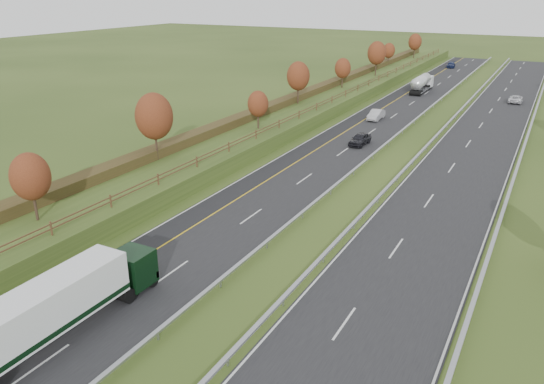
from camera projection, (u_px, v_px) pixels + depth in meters
The scene contains 18 objects.
ground at pixel (409, 144), 73.65m from camera, with size 400.00×400.00×0.00m, color #314518.
near_carriageway at pixel (366, 129), 81.28m from camera, with size 10.50×200.00×0.04m, color black.
far_carriageway at pixel (479, 143), 74.01m from camera, with size 10.50×200.00×0.04m, color black.
hard_shoulder at pixel (343, 127), 82.93m from camera, with size 3.00×200.00×0.04m, color black.
lane_markings at pixel (407, 134), 78.35m from camera, with size 26.75×200.00×0.01m.
embankment_left at pixel (290, 114), 86.65m from camera, with size 12.00×200.00×2.00m, color #314518.
hedge_left at pixel (279, 104), 86.98m from camera, with size 2.20×180.00×1.10m, color #363316.
fence_left at pixel (314, 107), 83.71m from camera, with size 0.12×189.06×1.20m.
median_barrier_near at pixel (403, 130), 78.55m from camera, with size 0.32×200.00×0.71m.
median_barrier_far at pixel (438, 134), 76.31m from camera, with size 0.32×200.00×0.71m.
outer_barrier_far at pixel (525, 145), 71.24m from camera, with size 0.32×200.00×0.71m.
trees_left at pixel (283, 84), 81.79m from camera, with size 6.64×164.30×7.66m.
box_lorry at pixel (50, 311), 31.54m from camera, with size 2.58×16.28×4.06m.
road_tanker at pixel (422, 83), 110.00m from camera, with size 2.40×11.22×3.46m.
car_dark_near at pixel (360, 139), 72.97m from camera, with size 1.89×4.70×1.60m, color black.
car_silver_mid at pixel (376, 115), 87.00m from camera, with size 1.72×4.93×1.62m, color #ACACB0.
car_small_far at pixel (451, 65), 144.01m from camera, with size 2.01×4.94×1.43m, color #162046.
car_oncoming at pixel (516, 99), 99.89m from camera, with size 2.34×5.07×1.41m, color silver.
Camera 1 is at (24.76, -16.69, 20.31)m, focal length 35.00 mm.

